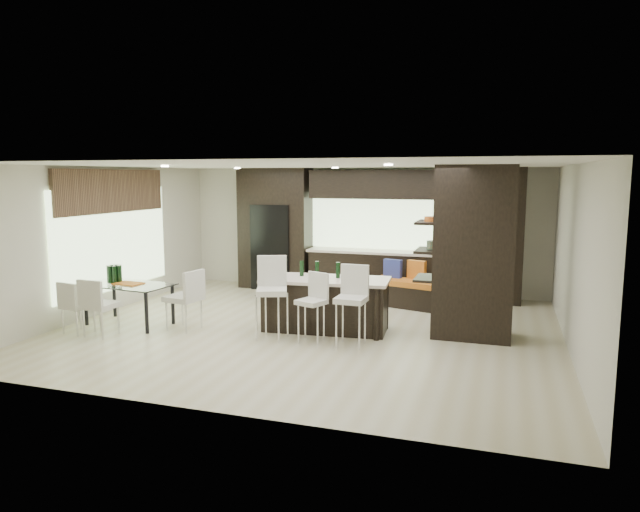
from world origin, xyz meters
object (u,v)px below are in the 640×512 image
(stool_mid, at_px, (311,314))
(chair_end, at_px, (184,302))
(bench, at_px, (407,293))
(chair_near, at_px, (101,309))
(stool_left, at_px, (272,306))
(stool_right, at_px, (351,314))
(kitchen_island, at_px, (326,304))
(floor_vase, at_px, (454,296))
(dining_table, at_px, (129,304))
(chair_far, at_px, (78,309))

(stool_mid, distance_m, chair_end, 2.23)
(stool_mid, height_order, bench, stool_mid)
(chair_near, bearing_deg, stool_mid, 15.66)
(stool_left, relative_size, stool_right, 1.07)
(kitchen_island, height_order, floor_vase, floor_vase)
(bench, height_order, chair_end, chair_end)
(stool_left, distance_m, stool_mid, 0.64)
(bench, relative_size, floor_vase, 1.13)
(stool_right, height_order, dining_table, stool_right)
(stool_left, relative_size, floor_vase, 0.86)
(kitchen_island, height_order, chair_end, chair_end)
(chair_far, bearing_deg, chair_end, 35.36)
(chair_far, height_order, chair_end, chair_end)
(stool_mid, height_order, stool_right, stool_right)
(chair_near, bearing_deg, chair_end, 37.42)
(stool_left, relative_size, chair_end, 1.12)
(floor_vase, xyz_separation_m, chair_near, (-5.31, -1.91, -0.18))
(bench, height_order, floor_vase, floor_vase)
(bench, relative_size, chair_end, 1.47)
(stool_mid, xyz_separation_m, dining_table, (-3.29, -0.01, -0.08))
(dining_table, bearing_deg, floor_vase, 18.23)
(stool_right, xyz_separation_m, chair_far, (-4.38, -0.68, -0.09))
(chair_near, bearing_deg, kitchen_island, 27.13)
(dining_table, distance_m, chair_near, 0.73)
(stool_left, height_order, stool_right, stool_left)
(chair_near, distance_m, chair_end, 1.29)
(stool_mid, bearing_deg, chair_far, -148.05)
(floor_vase, bearing_deg, dining_table, -167.47)
(chair_far, bearing_deg, kitchen_island, 31.55)
(stool_left, distance_m, dining_table, 2.66)
(bench, relative_size, chair_far, 1.73)
(stool_right, xyz_separation_m, chair_near, (-3.92, -0.70, -0.06))
(stool_right, height_order, chair_near, stool_right)
(stool_right, bearing_deg, dining_table, -178.75)
(stool_left, xyz_separation_m, dining_table, (-2.66, 0.04, -0.17))
(stool_right, bearing_deg, chair_near, -168.27)
(chair_far, xyz_separation_m, chair_end, (1.52, 0.71, 0.07))
(floor_vase, distance_m, dining_table, 5.45)
(floor_vase, bearing_deg, kitchen_island, -167.68)
(dining_table, xyz_separation_m, chair_near, (0.00, -0.73, 0.08))
(stool_right, relative_size, dining_table, 0.67)
(kitchen_island, height_order, chair_far, kitchen_island)
(stool_mid, height_order, floor_vase, floor_vase)
(stool_mid, relative_size, chair_far, 1.09)
(stool_right, bearing_deg, chair_far, -169.56)
(floor_vase, height_order, chair_end, floor_vase)
(kitchen_island, relative_size, stool_mid, 2.40)
(chair_end, bearing_deg, floor_vase, -66.45)
(stool_right, xyz_separation_m, bench, (0.36, 2.85, -0.23))
(chair_near, bearing_deg, chair_far, -179.33)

